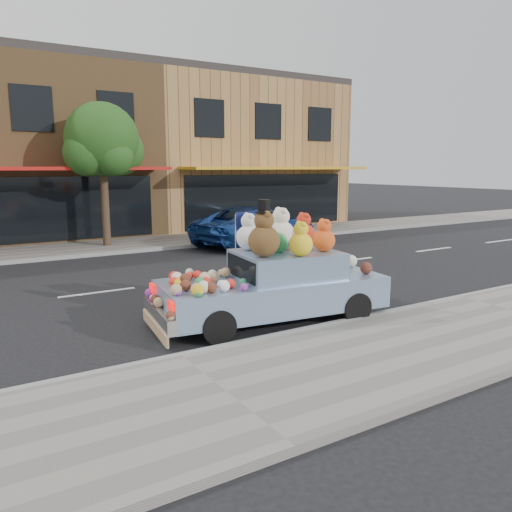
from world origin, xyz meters
TOP-DOWN VIEW (x-y plane):
  - ground at (0.00, 0.00)m, footprint 120.00×120.00m
  - near_sidewalk at (0.00, -6.50)m, footprint 60.00×3.00m
  - far_sidewalk at (0.00, 6.50)m, footprint 60.00×3.00m
  - near_kerb at (0.00, -5.00)m, footprint 60.00×0.12m
  - far_kerb at (0.00, 5.00)m, footprint 60.00×0.12m
  - storefront_mid at (0.00, 11.97)m, footprint 10.00×9.80m
  - storefront_right at (10.00, 11.97)m, footprint 10.00×9.80m
  - street_tree at (2.03, 6.55)m, footprint 3.00×2.70m
  - car_blue at (7.11, 4.33)m, footprint 5.80×3.94m
  - art_car at (2.37, -4.01)m, footprint 4.66×2.28m

SIDE VIEW (x-z plane):
  - ground at x=0.00m, z-range 0.00..0.00m
  - near_sidewalk at x=0.00m, z-range 0.00..0.12m
  - far_sidewalk at x=0.00m, z-range 0.00..0.12m
  - near_kerb at x=0.00m, z-range 0.00..0.13m
  - far_kerb at x=0.00m, z-range 0.00..0.13m
  - car_blue at x=7.11m, z-range 0.00..1.47m
  - art_car at x=2.37m, z-range -0.38..2.01m
  - storefront_mid at x=0.00m, z-range -0.01..7.29m
  - storefront_right at x=10.00m, z-range -0.01..7.29m
  - street_tree at x=2.03m, z-range 1.08..6.30m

